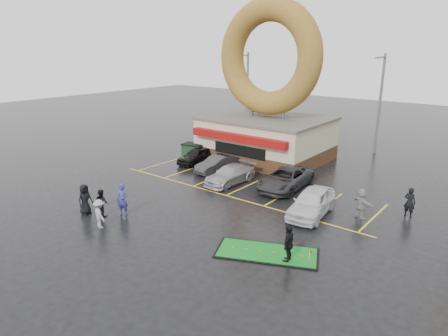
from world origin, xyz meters
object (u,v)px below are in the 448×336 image
Objects in this scene: person_cameraman at (289,244)px; donut_shop at (267,108)px; car_white at (312,202)px; dumpster at (194,152)px; car_dgrey at (217,164)px; car_grey at (285,179)px; streetlight_mid at (380,102)px; streetlight_left at (247,92)px; person_blue at (123,200)px; putting_green at (267,253)px; car_black at (197,156)px; car_silver at (230,175)px.

donut_shop is at bearing -155.37° from person_cameraman.
car_white is 2.57× the size of dumpster.
car_white is 5.84m from person_cameraman.
car_dgrey is 0.74× the size of car_grey.
person_cameraman is at bearing -81.04° from streetlight_mid.
car_white is (15.93, -15.92, -3.99)m from streetlight_left.
streetlight_left reaches higher than dumpster.
person_blue is (-5.18, -9.97, 0.23)m from car_grey.
streetlight_mid is at bearing 67.44° from car_dgrey.
person_blue is at bearing -171.61° from putting_green.
car_white is 0.87× the size of putting_green.
putting_green is (9.15, 1.35, -0.92)m from person_blue.
car_black is 16.22m from putting_green.
car_silver is 7.44m from car_white.
car_black is 2.04× the size of person_blue.
dumpster is at bearing 164.83° from car_dgrey.
car_black is at bearing -135.23° from person_cameraman.
car_dgrey is 10.24m from car_white.
streetlight_left is 27.42m from putting_green.
car_grey is (-1.59, -13.85, -4.05)m from streetlight_mid.
streetlight_left reaches higher than person_cameraman.
putting_green is at bearing -57.14° from donut_shop.
dumpster reaches higher than putting_green.
person_blue reaches higher than dumpster.
person_blue is at bearing -69.80° from car_black.
putting_green is at bearing -92.87° from car_white.
person_blue is at bearing -75.31° from dumpster.
donut_shop is at bearing 129.15° from car_grey.
streetlight_mid is at bearing 88.99° from car_white.
putting_green is (2.38, -22.47, -4.74)m from streetlight_mid.
car_silver is at bearing -109.19° from streetlight_mid.
car_grey is at bearing 37.77° from person_blue.
streetlight_left is at bearing 127.34° from putting_green.
dumpster reaches higher than car_dgrey.
car_white is (8.93, -8.98, -3.68)m from donut_shop.
car_white reaches higher than car_grey.
car_silver is at bearing 137.21° from putting_green.
streetlight_mid is at bearing 50.62° from car_black.
car_silver is at bearing -161.79° from car_grey.
car_black is at bearing -43.98° from dumpster.
person_cameraman is (10.32, 1.29, -0.05)m from person_blue.
putting_green is (16.38, -21.47, -4.74)m from streetlight_left.
person_cameraman reaches higher than car_silver.
car_grey is 1.14× the size of car_white.
car_silver is at bearing 55.62° from person_blue.
putting_green is at bearing -16.40° from person_blue.
car_silver is 2.32× the size of person_blue.
car_silver is 10.53m from putting_green.
car_white is at bearing 94.65° from putting_green.
dumpster is at bearing 156.54° from car_silver.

